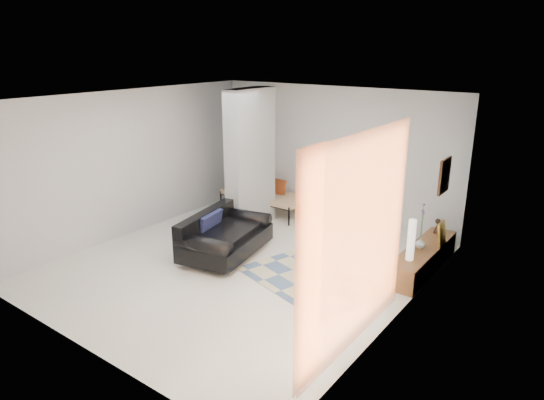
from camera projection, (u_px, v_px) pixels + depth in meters
The scene contains 17 objects.
floor at pixel (243, 265), 8.26m from camera, with size 6.00×6.00×0.00m, color white.
ceiling at pixel (240, 98), 7.41m from camera, with size 6.00×6.00×0.00m, color white.
wall_back at pixel (333, 154), 10.14m from camera, with size 6.00×6.00×0.00m, color silver.
wall_front at pixel (74, 244), 5.53m from camera, with size 6.00×6.00×0.00m, color silver.
wall_left at pixel (132, 163), 9.39m from camera, with size 6.00×6.00×0.00m, color silver.
wall_right at pixel (405, 221), 6.28m from camera, with size 6.00×6.00×0.00m, color silver.
partition_column at pixel (250, 159), 9.68m from camera, with size 0.35×1.20×2.80m, color #9B9FA1.
hallway_door at pixel (254, 159), 11.41m from camera, with size 0.85×0.06×2.04m, color white.
curtain at pixel (359, 244), 5.43m from camera, with size 2.55×2.55×0.00m, color #FF8043.
wall_art at pixel (444, 176), 7.48m from camera, with size 0.04×0.45×0.55m, color #3A200F.
media_console at pixel (423, 258), 8.03m from camera, with size 0.45×2.05×0.80m.
loveseat at pixel (223, 237), 8.56m from camera, with size 1.35×1.92×0.76m.
daybed at pixel (264, 194), 10.84m from camera, with size 1.98×0.88×0.77m.
area_rug at pixel (311, 280), 7.72m from camera, with size 2.17×1.45×0.01m, color #C2BB94.
cylinder_lamp at pixel (411, 240), 7.42m from camera, with size 0.12×0.12×0.65m, color silver.
bronze_figurine at pixel (437, 226), 8.56m from camera, with size 0.13×0.13×0.26m, color black, non-canonical shape.
vase at pixel (420, 243), 7.92m from camera, with size 0.18×0.18×0.18m, color #BAC5BF.
Camera 1 is at (4.86, -5.78, 3.56)m, focal length 32.00 mm.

